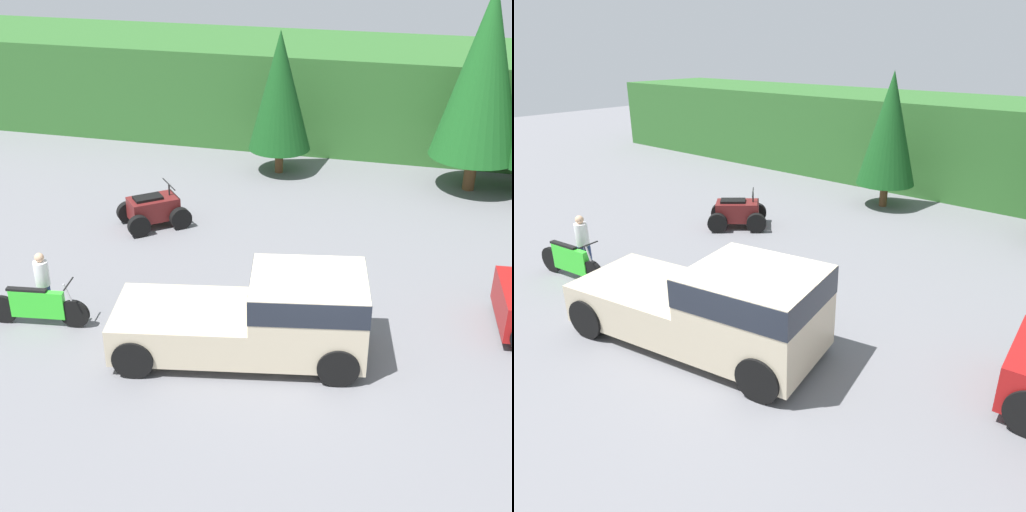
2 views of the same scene
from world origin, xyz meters
The scene contains 8 objects.
ground_plane centered at (0.00, 0.00, 0.00)m, with size 80.00×80.00×0.00m, color slate.
hillside_backdrop centered at (0.00, 16.00, 1.84)m, with size 44.00×6.00×3.68m.
tree_left centered at (-3.17, 11.14, 2.93)m, with size 2.19×2.19×4.99m.
tree_mid_left centered at (3.43, 11.15, 3.93)m, with size 2.94×2.94×6.68m.
pickup_truck_second centered at (-0.91, 0.05, 1.03)m, with size 5.68×3.09×1.95m.
dirt_bike centered at (-6.33, -0.12, 0.49)m, with size 2.42×0.63×1.16m.
quad_atv centered at (-5.81, 5.74, 0.51)m, with size 2.36×2.29×1.26m.
rider_person centered at (-6.39, 0.33, 0.90)m, with size 0.38×0.38×1.65m.
Camera 1 is at (2.11, -12.51, 9.12)m, focal length 50.00 mm.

